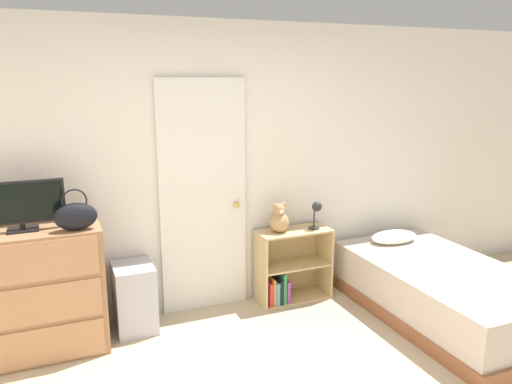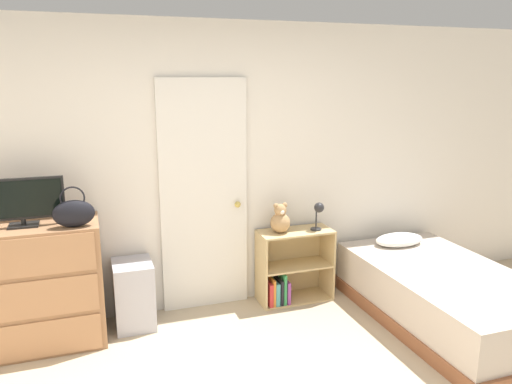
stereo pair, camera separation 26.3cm
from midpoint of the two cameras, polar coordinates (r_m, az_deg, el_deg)
wall_back at (r=4.45m, az=-7.27°, el=2.58°), size 10.00×0.06×2.55m
door_closed at (r=4.43m, az=-7.74°, el=-0.64°), size 0.79×0.09×2.07m
dresser at (r=4.23m, az=-25.43°, el=-10.25°), size 0.97×0.53×0.98m
tv at (r=4.02m, az=-27.05°, el=-1.32°), size 0.61×0.16×0.37m
handbag at (r=3.88m, az=-21.76°, el=-2.58°), size 0.30×0.14×0.31m
storage_bin at (r=4.39m, az=-15.43°, el=-11.56°), size 0.32×0.39×0.57m
bookshelf at (r=4.77m, az=2.00°, el=-9.00°), size 0.69×0.32×0.68m
teddy_bear at (r=4.56m, az=1.01°, el=-3.17°), size 0.18×0.18×0.28m
desk_lamp at (r=4.66m, az=5.32°, el=-2.05°), size 0.12×0.11×0.26m
bed at (r=4.72m, az=18.99°, el=-10.62°), size 1.11×1.99×0.58m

